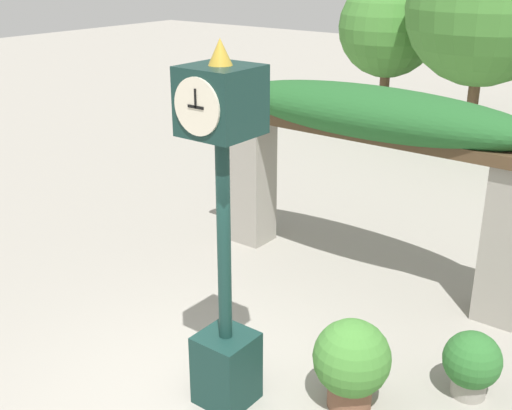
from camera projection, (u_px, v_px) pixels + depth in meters
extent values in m
plane|color=gray|center=(196.00, 397.00, 6.78)|extent=(60.00, 60.00, 0.00)
cube|color=#14332D|center=(226.00, 368.00, 6.60)|extent=(0.54, 0.54, 0.78)
cylinder|color=#14332D|center=(224.00, 243.00, 6.09)|extent=(0.13, 0.13, 2.05)
cylinder|color=gold|center=(222.00, 137.00, 5.71)|extent=(0.21, 0.21, 0.04)
cube|color=#14332D|center=(221.00, 101.00, 5.59)|extent=(0.61, 0.61, 0.61)
cylinder|color=beige|center=(197.00, 107.00, 5.36)|extent=(0.50, 0.02, 0.50)
cylinder|color=beige|center=(244.00, 95.00, 5.82)|extent=(0.50, 0.02, 0.50)
cube|color=black|center=(196.00, 107.00, 5.35)|extent=(0.17, 0.01, 0.02)
cube|color=black|center=(195.00, 98.00, 5.32)|extent=(0.02, 0.01, 0.16)
cone|color=gold|center=(220.00, 52.00, 5.44)|extent=(0.21, 0.21, 0.23)
cube|color=gray|center=(253.00, 180.00, 10.16)|extent=(0.54, 0.54, 2.07)
cube|color=gray|center=(508.00, 244.00, 7.90)|extent=(0.54, 0.54, 2.07)
cube|color=#4C3823|center=(360.00, 135.00, 8.43)|extent=(5.12, 0.15, 0.15)
cube|color=#4C3823|center=(367.00, 132.00, 8.56)|extent=(5.12, 0.15, 0.15)
cube|color=#4C3823|center=(373.00, 130.00, 8.69)|extent=(5.12, 0.15, 0.15)
cube|color=#4C3823|center=(379.00, 127.00, 8.82)|extent=(5.12, 0.15, 0.15)
ellipsoid|color=#235B28|center=(371.00, 112.00, 8.53)|extent=(4.48, 1.14, 0.70)
cylinder|color=brown|center=(349.00, 394.00, 6.61)|extent=(0.46, 0.46, 0.28)
sphere|color=#427F33|center=(352.00, 358.00, 6.45)|extent=(0.80, 0.80, 0.80)
cylinder|color=gray|center=(468.00, 386.00, 6.79)|extent=(0.36, 0.36, 0.20)
sphere|color=#2D6B2D|center=(472.00, 360.00, 6.67)|extent=(0.61, 0.61, 0.61)
cylinder|color=brown|center=(384.00, 89.00, 18.46)|extent=(0.28, 0.28, 1.51)
sphere|color=#427F33|center=(389.00, 27.00, 17.83)|extent=(2.78, 2.78, 2.78)
cylinder|color=brown|center=(473.00, 102.00, 15.96)|extent=(0.28, 0.28, 1.90)
sphere|color=#427F33|center=(484.00, 8.00, 15.14)|extent=(3.70, 3.70, 3.70)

